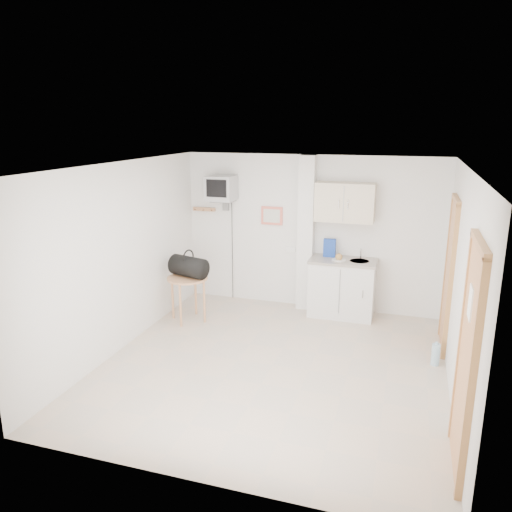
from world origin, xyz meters
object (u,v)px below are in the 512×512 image
(crt_television, at_px, (221,189))
(duffel_bag, at_px, (189,266))
(water_bottle, at_px, (436,354))
(round_table, at_px, (188,283))

(crt_television, bearing_deg, duffel_bag, -101.72)
(duffel_bag, relative_size, water_bottle, 2.02)
(crt_television, bearing_deg, round_table, -101.64)
(crt_television, xyz_separation_m, round_table, (-0.20, -0.97, -1.33))
(round_table, height_order, duffel_bag, duffel_bag)
(round_table, distance_m, water_bottle, 3.67)
(crt_television, height_order, round_table, crt_television)
(round_table, distance_m, duffel_bag, 0.26)
(round_table, bearing_deg, crt_television, 78.36)
(duffel_bag, height_order, water_bottle, duffel_bag)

